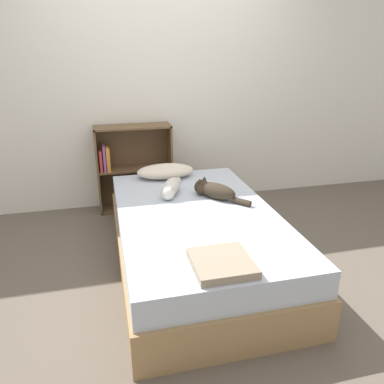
{
  "coord_description": "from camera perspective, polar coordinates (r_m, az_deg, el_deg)",
  "views": [
    {
      "loc": [
        -0.65,
        -2.51,
        1.65
      ],
      "look_at": [
        0.0,
        0.15,
        0.58
      ],
      "focal_mm": 35.0,
      "sensor_mm": 36.0,
      "label": 1
    }
  ],
  "objects": [
    {
      "name": "blanket_fold",
      "position": [
        2.16,
        4.55,
        -10.73
      ],
      "size": [
        0.34,
        0.35,
        0.05
      ],
      "color": "gray",
      "rests_on": "bed"
    },
    {
      "name": "bookshelf",
      "position": [
        4.02,
        -9.15,
        3.91
      ],
      "size": [
        0.77,
        0.26,
        0.9
      ],
      "color": "brown",
      "rests_on": "ground_plane"
    },
    {
      "name": "ground_plane",
      "position": [
        3.07,
        0.68,
        -11.09
      ],
      "size": [
        8.0,
        8.0,
        0.0
      ],
      "primitive_type": "plane",
      "color": "brown"
    },
    {
      "name": "wall_back",
      "position": [
        4.03,
        -4.54,
        15.64
      ],
      "size": [
        8.0,
        0.06,
        2.5
      ],
      "color": "silver",
      "rests_on": "ground_plane"
    },
    {
      "name": "pillow",
      "position": [
        3.56,
        -4.08,
        3.19
      ],
      "size": [
        0.54,
        0.3,
        0.13
      ],
      "color": "beige",
      "rests_on": "bed"
    },
    {
      "name": "cat_light",
      "position": [
        3.14,
        -3.22,
        0.64
      ],
      "size": [
        0.26,
        0.46,
        0.14
      ],
      "rotation": [
        0.0,
        0.0,
        4.3
      ],
      "color": "beige",
      "rests_on": "bed"
    },
    {
      "name": "cat_dark",
      "position": [
        3.08,
        3.35,
        0.27
      ],
      "size": [
        0.39,
        0.43,
        0.15
      ],
      "rotation": [
        0.0,
        0.0,
        2.27
      ],
      "color": "#33281E",
      "rests_on": "bed"
    },
    {
      "name": "bed",
      "position": [
        2.95,
        0.7,
        -7.24
      ],
      "size": [
        1.2,
        2.02,
        0.48
      ],
      "color": "#99754C",
      "rests_on": "ground_plane"
    }
  ]
}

